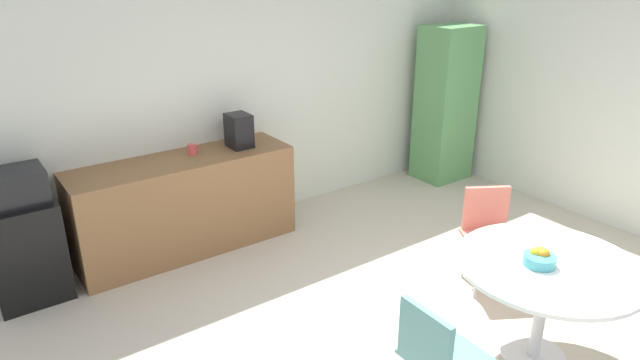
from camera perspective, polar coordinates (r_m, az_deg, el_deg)
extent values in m
cube|color=silver|center=(5.65, -8.45, 8.50)|extent=(6.00, 0.10, 2.60)
cube|color=brown|center=(5.32, -13.58, -2.46)|extent=(2.02, 0.60, 0.90)
cube|color=black|center=(5.06, -27.90, -6.34)|extent=(0.54, 0.54, 0.83)
cube|color=black|center=(4.85, -29.03, -0.65)|extent=(0.48, 0.38, 0.26)
cube|color=#599959|center=(6.94, 12.72, 7.56)|extent=(0.60, 0.50, 1.86)
cylinder|color=silver|center=(4.32, 20.95, -16.46)|extent=(0.44, 0.44, 0.03)
cylinder|color=silver|center=(4.11, 21.68, -12.29)|extent=(0.08, 0.08, 0.73)
cylinder|color=white|center=(3.93, 22.39, -8.07)|extent=(1.18, 1.18, 0.03)
cube|color=teal|center=(3.47, 12.76, -17.21)|extent=(0.43, 0.43, 0.03)
cube|color=teal|center=(3.23, 10.67, -15.78)|extent=(0.05, 0.38, 0.38)
cylinder|color=silver|center=(4.83, 19.28, -8.98)|extent=(0.02, 0.02, 0.42)
cylinder|color=silver|center=(4.71, 15.73, -9.33)|extent=(0.02, 0.02, 0.42)
cylinder|color=silver|center=(5.08, 17.90, -7.20)|extent=(0.02, 0.02, 0.42)
cylinder|color=silver|center=(4.97, 14.51, -7.47)|extent=(0.02, 0.02, 0.42)
cube|color=#DB7260|center=(4.79, 17.15, -5.89)|extent=(0.58, 0.58, 0.03)
cube|color=#DB7260|center=(4.86, 16.62, -2.75)|extent=(0.35, 0.23, 0.38)
cylinder|color=teal|center=(3.86, 21.54, -7.63)|extent=(0.21, 0.21, 0.07)
sphere|color=orange|center=(3.87, 21.97, -6.99)|extent=(0.07, 0.07, 0.07)
sphere|color=yellow|center=(3.88, 21.66, -6.82)|extent=(0.07, 0.07, 0.07)
sphere|color=yellow|center=(3.86, 21.17, -6.91)|extent=(0.07, 0.07, 0.07)
sphere|color=orange|center=(3.86, 21.86, -7.04)|extent=(0.07, 0.07, 0.07)
cylinder|color=#D84C4C|center=(5.24, -12.97, 3.09)|extent=(0.08, 0.08, 0.09)
torus|color=#D84C4C|center=(5.26, -12.40, 3.26)|extent=(0.06, 0.01, 0.06)
cube|color=black|center=(5.33, -8.30, 5.02)|extent=(0.20, 0.24, 0.32)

